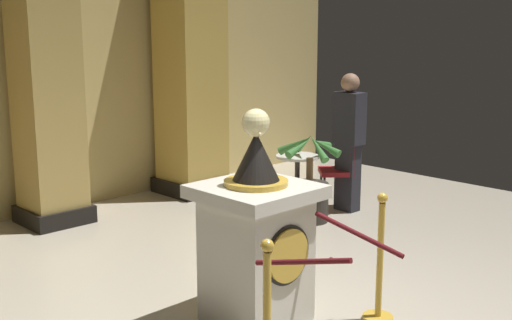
# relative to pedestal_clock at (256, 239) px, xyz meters

# --- Properties ---
(back_wall) EXTENTS (10.49, 0.16, 3.78)m
(back_wall) POSITION_rel_pedestal_clock_xyz_m (0.11, 4.07, 1.24)
(back_wall) COLOR tan
(back_wall) RESTS_ON ground_plane
(pedestal_clock) EXTENTS (0.81, 0.81, 1.66)m
(pedestal_clock) POSITION_rel_pedestal_clock_xyz_m (0.00, 0.00, 0.00)
(pedestal_clock) COLOR beige
(pedestal_clock) RESTS_ON ground_plane
(stanchion_far) EXTENTS (0.24, 0.24, 1.02)m
(stanchion_far) POSITION_rel_pedestal_clock_xyz_m (0.68, -0.67, -0.30)
(stanchion_far) COLOR gold
(stanchion_far) RESTS_ON ground_plane
(velvet_rope) EXTENTS (0.84, 0.82, 0.22)m
(velvet_rope) POSITION_rel_pedestal_clock_xyz_m (-0.04, -0.76, 0.13)
(velvet_rope) COLOR #591419
(column_right) EXTENTS (0.87, 0.87, 3.63)m
(column_right) POSITION_rel_pedestal_clock_xyz_m (2.19, 3.51, 1.15)
(column_right) COLOR black
(column_right) RESTS_ON ground_plane
(column_centre_rear) EXTENTS (0.74, 0.74, 3.63)m
(column_centre_rear) POSITION_rel_pedestal_clock_xyz_m (0.11, 3.51, 1.15)
(column_centre_rear) COLOR black
(column_centre_rear) RESTS_ON ground_plane
(potted_palm_right) EXTENTS (0.77, 0.73, 1.08)m
(potted_palm_right) POSITION_rel_pedestal_clock_xyz_m (2.29, 1.46, -0.29)
(potted_palm_right) COLOR #2D2823
(potted_palm_right) RESTS_ON ground_plane
(bystander_guest) EXTENTS (0.23, 0.37, 1.70)m
(bystander_guest) POSITION_rel_pedestal_clock_xyz_m (2.98, 1.43, 0.25)
(bystander_guest) COLOR #26262D
(bystander_guest) RESTS_ON ground_plane
(cafe_table) EXTENTS (0.52, 0.52, 0.74)m
(cafe_table) POSITION_rel_pedestal_clock_xyz_m (2.37, 1.72, -0.19)
(cafe_table) COLOR #332D28
(cafe_table) RESTS_ON ground_plane
(cafe_chair_red) EXTENTS (0.57, 0.57, 0.96)m
(cafe_chair_red) POSITION_rel_pedestal_clock_xyz_m (2.97, 1.52, -0.08)
(cafe_chair_red) COLOR black
(cafe_chair_red) RESTS_ON ground_plane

